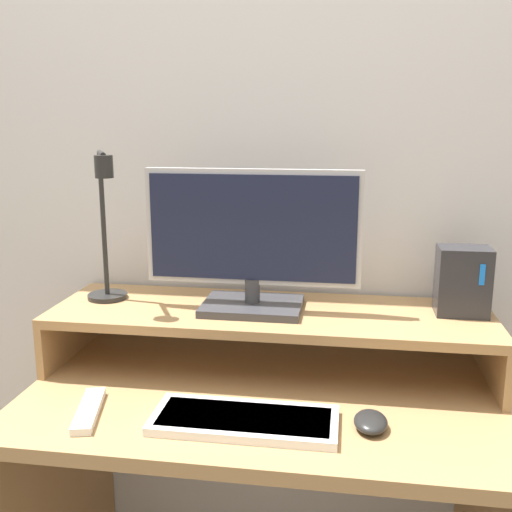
# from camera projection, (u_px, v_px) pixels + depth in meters

# --- Properties ---
(wall_back) EXTENTS (6.00, 0.05, 2.50)m
(wall_back) POSITION_uv_depth(u_px,v_px,m) (281.00, 152.00, 1.54)
(wall_back) COLOR silver
(wall_back) RESTS_ON ground_plane
(desk) EXTENTS (1.04, 0.60, 0.74)m
(desk) POSITION_uv_depth(u_px,v_px,m) (261.00, 484.00, 1.37)
(desk) COLOR #A87F51
(desk) RESTS_ON ground_plane
(monitor_shelf) EXTENTS (1.04, 0.32, 0.15)m
(monitor_shelf) POSITION_uv_depth(u_px,v_px,m) (270.00, 319.00, 1.43)
(monitor_shelf) COLOR #A87F51
(monitor_shelf) RESTS_ON desk
(monitor) EXTENTS (0.50, 0.18, 0.33)m
(monitor) POSITION_uv_depth(u_px,v_px,m) (252.00, 241.00, 1.39)
(monitor) COLOR #38383D
(monitor) RESTS_ON monitor_shelf
(desk_lamp) EXTENTS (0.13, 0.18, 0.37)m
(desk_lamp) POSITION_uv_depth(u_px,v_px,m) (105.00, 236.00, 1.44)
(desk_lamp) COLOR black
(desk_lamp) RESTS_ON monitor_shelf
(router_dock) EXTENTS (0.12, 0.09, 0.16)m
(router_dock) POSITION_uv_depth(u_px,v_px,m) (463.00, 281.00, 1.38)
(router_dock) COLOR #28282D
(router_dock) RESTS_ON monitor_shelf
(keyboard) EXTENTS (0.37, 0.15, 0.02)m
(keyboard) POSITION_uv_depth(u_px,v_px,m) (245.00, 420.00, 1.18)
(keyboard) COLOR white
(keyboard) RESTS_ON desk
(mouse) EXTENTS (0.07, 0.09, 0.03)m
(mouse) POSITION_uv_depth(u_px,v_px,m) (371.00, 422.00, 1.16)
(mouse) COLOR black
(mouse) RESTS_ON desk
(remote_control) EXTENTS (0.08, 0.18, 0.02)m
(remote_control) POSITION_uv_depth(u_px,v_px,m) (89.00, 411.00, 1.22)
(remote_control) COLOR white
(remote_control) RESTS_ON desk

